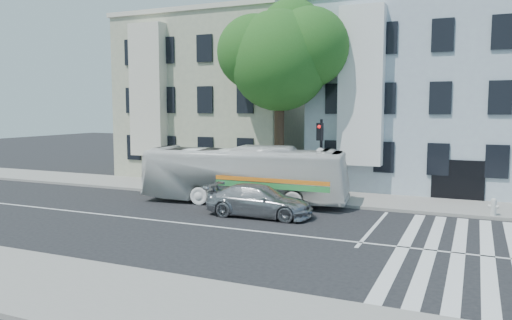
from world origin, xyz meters
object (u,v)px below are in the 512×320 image
Objects in this scene: sedan at (259,201)px; traffic_signal at (320,150)px; bus at (244,175)px; fire_hydrant at (493,207)px.

sedan is 1.13× the size of traffic_signal.
bus reaches higher than sedan.
fire_hydrant is at bearing -71.13° from sedan.
bus is 4.10m from traffic_signal.
fire_hydrant is (11.66, 1.10, -0.92)m from bus.
sedan is 10.36m from fire_hydrant.
fire_hydrant is (7.94, -0.02, -2.24)m from traffic_signal.
sedan is at bearing -100.23° from traffic_signal.
traffic_signal is (3.71, 1.12, 1.32)m from bus.
traffic_signal is 5.55× the size of fire_hydrant.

